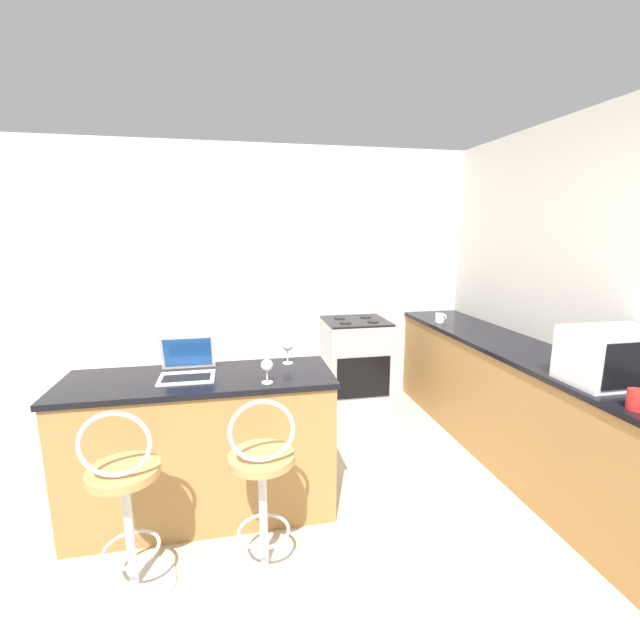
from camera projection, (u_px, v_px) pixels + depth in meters
name	position (u px, v px, depth m)	size (l,w,h in m)	color
ground_plane	(332.00, 604.00, 2.08)	(20.00, 20.00, 0.00)	#BCAD8E
wall_back	(274.00, 279.00, 4.34)	(12.00, 0.06, 2.60)	silver
breakfast_bar	(204.00, 446.00, 2.68)	(1.61, 0.58, 0.91)	#9E703D
counter_right	(516.00, 404.00, 3.33)	(0.61, 3.14, 0.91)	#9E703D
bar_stool_near	(126.00, 508.00, 2.06)	(0.40, 0.40, 1.00)	silver
bar_stool_far	(263.00, 492.00, 2.19)	(0.40, 0.40, 1.00)	silver
laptop	(187.00, 366.00, 2.59)	(0.32, 0.28, 0.24)	silver
microwave	(613.00, 356.00, 2.45)	(0.52, 0.35, 0.32)	silver
stove_range	(355.00, 364.00, 4.34)	(0.62, 0.59, 0.92)	#9EA3A8
wine_glass_tall	(267.00, 366.00, 2.46)	(0.07, 0.07, 0.14)	silver
mug_red	(637.00, 400.00, 2.10)	(0.11, 0.09, 0.10)	red
mug_white	(440.00, 318.00, 4.13)	(0.10, 0.08, 0.09)	white
wine_glass_short	(288.00, 346.00, 2.82)	(0.07, 0.07, 0.16)	silver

